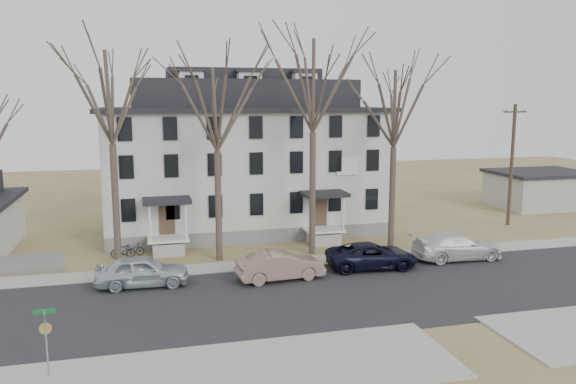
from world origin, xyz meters
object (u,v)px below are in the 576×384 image
object	(u,v)px
tree_mid_right	(395,103)
tree_mid_left	(216,103)
street_sign	(46,332)
car_silver	(142,272)
car_tan	(280,266)
tree_center	(313,79)
bicycle_left	(132,249)
car_navy	(372,256)
utility_pole_far	(512,164)
boarding_house	(244,159)
bicycle_right	(123,251)
tree_far_left	(110,90)
car_white	(457,247)

from	to	relation	value
tree_mid_right	tree_mid_left	bearing A→B (deg)	180.00
tree_mid_left	street_sign	distance (m)	17.45
car_silver	car_tan	world-z (taller)	car_silver
tree_center	bicycle_left	xyz separation A→B (m)	(-11.29, 2.28, -10.65)
car_navy	street_sign	size ratio (longest dim) A/B	2.09
utility_pole_far	boarding_house	bearing A→B (deg)	169.08
boarding_house	utility_pole_far	bearing A→B (deg)	-10.92
car_navy	street_sign	distance (m)	18.86
tree_mid_left	bicycle_right	xyz separation A→B (m)	(-5.80, 1.78, -9.15)
tree_mid_left	bicycle_right	world-z (taller)	tree_mid_left
tree_mid_right	utility_pole_far	distance (m)	13.55
boarding_house	tree_mid_left	world-z (taller)	tree_mid_left
car_silver	bicycle_left	bearing A→B (deg)	8.32
car_silver	tree_far_left	bearing A→B (deg)	21.12
car_navy	bicycle_right	size ratio (longest dim) A/B	3.54
car_tan	bicycle_right	xyz separation A→B (m)	(-8.53, 6.57, -0.34)
tree_far_left	tree_mid_right	xyz separation A→B (m)	(17.50, 0.00, -0.74)
car_silver	car_tan	distance (m)	7.37
boarding_house	bicycle_right	world-z (taller)	boarding_house
car_navy	car_white	size ratio (longest dim) A/B	0.95
boarding_house	bicycle_left	xyz separation A→B (m)	(-8.29, -5.87, -4.94)
tree_far_left	car_tan	world-z (taller)	tree_far_left
tree_center	car_navy	size ratio (longest dim) A/B	2.75
bicycle_right	street_sign	bearing A→B (deg)	170.49
tree_far_left	street_sign	world-z (taller)	tree_far_left
boarding_house	street_sign	size ratio (longest dim) A/B	8.11
tree_far_left	car_navy	distance (m)	17.82
tree_mid_right	bicycle_right	size ratio (longest dim) A/B	8.43
tree_center	car_white	distance (m)	13.67
tree_far_left	car_silver	xyz separation A→B (m)	(1.39, -4.07, -9.52)
tree_center	car_white	bearing A→B (deg)	-23.41
tree_far_left	bicycle_right	xyz separation A→B (m)	(0.20, 1.78, -9.89)
car_white	tree_far_left	bearing A→B (deg)	81.39
car_tan	car_navy	distance (m)	5.78
utility_pole_far	car_tan	bearing A→B (deg)	-156.59
tree_center	bicycle_right	distance (m)	15.98
tree_mid_right	utility_pole_far	world-z (taller)	tree_mid_right
car_navy	boarding_house	bearing A→B (deg)	28.52
tree_center	car_tan	bearing A→B (deg)	-124.29
tree_far_left	car_silver	size ratio (longest dim) A/B	2.83
tree_far_left	car_white	bearing A→B (deg)	-10.03
tree_mid_right	street_sign	bearing A→B (deg)	-145.25
car_navy	tree_mid_left	bearing A→B (deg)	68.99
tree_mid_left	car_tan	bearing A→B (deg)	-60.30
tree_mid_left	bicycle_left	world-z (taller)	tree_mid_left
tree_mid_left	car_navy	distance (m)	12.89
car_navy	utility_pole_far	bearing A→B (deg)	-57.03
car_white	tree_center	bearing A→B (deg)	68.01
tree_mid_left	car_silver	bearing A→B (deg)	-138.53
car_tan	car_navy	size ratio (longest dim) A/B	0.90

